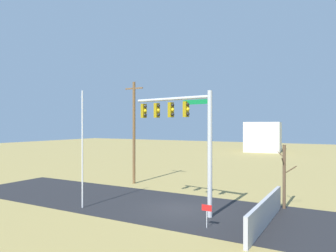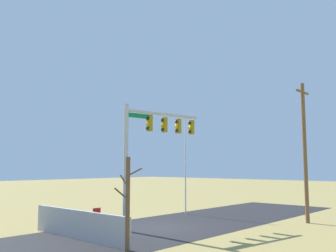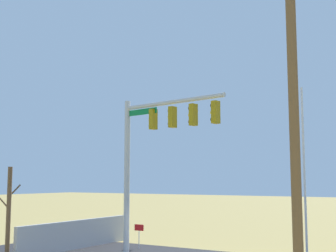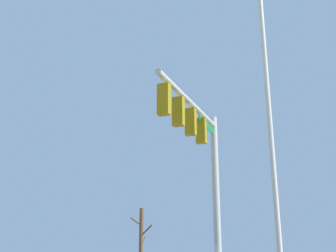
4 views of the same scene
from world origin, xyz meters
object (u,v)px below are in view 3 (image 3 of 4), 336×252
at_px(flagpole, 304,173).
at_px(utility_pole, 294,128).
at_px(bare_tree, 9,212).
at_px(open_sign, 139,231).
at_px(signal_mast, 154,142).

height_order(flagpole, utility_pole, utility_pole).
distance_m(utility_pole, bare_tree, 14.11).
xyz_separation_m(bare_tree, open_sign, (-2.90, -6.04, -1.22)).
height_order(flagpole, bare_tree, flagpole).
distance_m(signal_mast, flagpole, 6.90).
bearing_deg(flagpole, signal_mast, 20.47).
relative_size(flagpole, open_sign, 6.27).
xyz_separation_m(signal_mast, open_sign, (2.31, -2.18, -4.39)).
xyz_separation_m(flagpole, open_sign, (8.63, 0.18, -2.92)).
distance_m(flagpole, bare_tree, 13.21).
bearing_deg(signal_mast, open_sign, -43.35).
relative_size(flagpole, utility_pole, 0.82).
relative_size(bare_tree, open_sign, 3.39).
height_order(signal_mast, flagpole, flagpole).
relative_size(utility_pole, bare_tree, 2.27).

